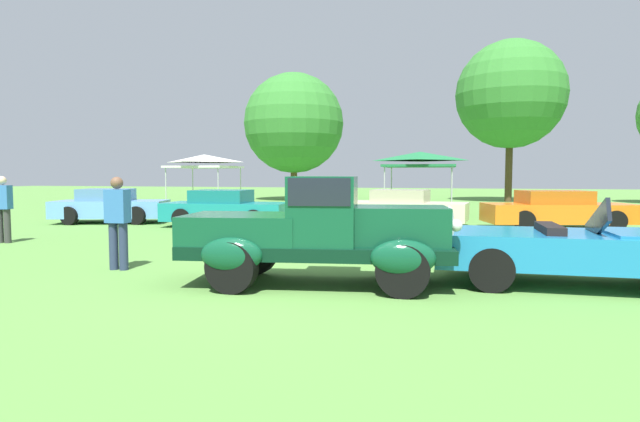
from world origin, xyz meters
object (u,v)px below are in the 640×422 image
object	(u,v)px
spectator_far_side	(118,220)
spectator_between_cars	(308,212)
show_car_skyblue	(110,206)
canopy_tent_center_field	(420,158)
show_car_teal	(225,209)
feature_pickup_truck	(319,230)
show_car_cream	(404,208)
canopy_tent_left_field	(204,160)
spectator_by_row	(296,209)
show_car_orange	(558,210)
spectator_near_truck	(3,207)
neighbor_convertible	(587,249)

from	to	relation	value
spectator_far_side	spectator_between_cars	bearing A→B (deg)	45.35
show_car_skyblue	canopy_tent_center_field	size ratio (longest dim) A/B	1.38
show_car_teal	feature_pickup_truck	bearing A→B (deg)	-57.21
feature_pickup_truck	canopy_tent_center_field	xyz separation A→B (m)	(0.74, 14.97, 1.56)
show_car_cream	canopy_tent_left_field	xyz separation A→B (m)	(-10.22, 5.84, 1.82)
show_car_skyblue	canopy_tent_center_field	bearing A→B (deg)	31.85
show_car_teal	spectator_by_row	distance (m)	5.49
show_car_teal	show_car_orange	size ratio (longest dim) A/B	0.85
show_car_skyblue	show_car_orange	distance (m)	15.26
spectator_near_truck	spectator_by_row	xyz separation A→B (m)	(7.39, 1.07, 0.00)
feature_pickup_truck	show_car_teal	world-z (taller)	feature_pickup_truck
show_car_skyblue	canopy_tent_center_field	world-z (taller)	canopy_tent_center_field
show_car_skyblue	spectator_between_cars	distance (m)	10.19
show_car_teal	show_car_cream	xyz separation A→B (m)	(5.73, 1.76, 0.00)
show_car_cream	canopy_tent_center_field	xyz separation A→B (m)	(0.23, 5.10, 1.82)
show_car_teal	canopy_tent_left_field	bearing A→B (deg)	120.57
show_car_teal	spectator_between_cars	world-z (taller)	spectator_between_cars
spectator_near_truck	spectator_far_side	bearing A→B (deg)	-26.76
neighbor_convertible	spectator_near_truck	xyz separation A→B (m)	(-13.00, 2.08, 0.33)
show_car_teal	spectator_near_truck	size ratio (longest dim) A/B	2.45
show_car_teal	show_car_cream	bearing A→B (deg)	17.03
spectator_by_row	spectator_far_side	size ratio (longest dim) A/B	1.00
spectator_between_cars	show_car_orange	bearing A→B (deg)	46.81
spectator_by_row	neighbor_convertible	bearing A→B (deg)	-29.27
feature_pickup_truck	canopy_tent_center_field	distance (m)	15.07
show_car_orange	spectator_far_side	bearing A→B (deg)	-133.62
neighbor_convertible	canopy_tent_center_field	distance (m)	14.59
show_car_teal	canopy_tent_center_field	xyz separation A→B (m)	(5.97, 6.85, 1.82)
feature_pickup_truck	neighbor_convertible	distance (m)	4.14
show_car_cream	spectator_between_cars	world-z (taller)	spectator_between_cars
show_car_cream	canopy_tent_left_field	distance (m)	11.92
spectator_between_cars	spectator_far_side	xyz separation A→B (m)	(-2.80, -2.83, 0.00)
spectator_far_side	canopy_tent_center_field	size ratio (longest dim) A/B	0.56
feature_pickup_truck	canopy_tent_center_field	size ratio (longest dim) A/B	1.45
feature_pickup_truck	spectator_between_cars	bearing A→B (deg)	108.13
show_car_skyblue	spectator_between_cars	bearing A→B (deg)	-30.70
show_car_skyblue	canopy_tent_left_field	distance (m)	7.52
canopy_tent_center_field	show_car_orange	bearing A→B (deg)	-46.77
show_car_cream	spectator_between_cars	xyz separation A→B (m)	(-1.56, -6.66, 0.31)
canopy_tent_left_field	canopy_tent_center_field	bearing A→B (deg)	-4.08
show_car_cream	canopy_tent_center_field	world-z (taller)	canopy_tent_center_field
neighbor_convertible	show_car_orange	bearing A→B (deg)	81.78
neighbor_convertible	show_car_orange	size ratio (longest dim) A/B	0.91
neighbor_convertible	canopy_tent_center_field	size ratio (longest dim) A/B	1.48
canopy_tent_left_field	spectator_by_row	bearing A→B (deg)	-55.15
neighbor_convertible	spectator_by_row	size ratio (longest dim) A/B	2.62
feature_pickup_truck	canopy_tent_left_field	world-z (taller)	canopy_tent_left_field
show_car_teal	show_car_orange	bearing A→B (deg)	10.34
feature_pickup_truck	spectator_far_side	size ratio (longest dim) A/B	2.56
show_car_skyblue	show_car_teal	world-z (taller)	same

